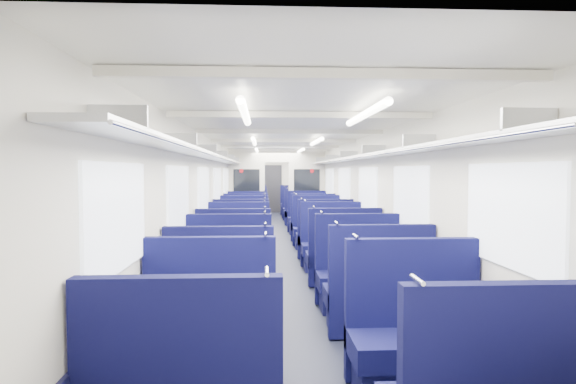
# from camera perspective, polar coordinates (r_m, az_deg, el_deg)

# --- Properties ---
(floor) EXTENTS (2.80, 18.00, 0.01)m
(floor) POSITION_cam_1_polar(r_m,az_deg,el_deg) (10.91, -0.94, -6.63)
(floor) COLOR black
(floor) RESTS_ON ground
(ceiling) EXTENTS (2.80, 18.00, 0.01)m
(ceiling) POSITION_cam_1_polar(r_m,az_deg,el_deg) (10.79, -0.95, 5.79)
(ceiling) COLOR white
(ceiling) RESTS_ON wall_left
(wall_left) EXTENTS (0.02, 18.00, 2.35)m
(wall_left) POSITION_cam_1_polar(r_m,az_deg,el_deg) (10.83, -8.37, -0.47)
(wall_left) COLOR silver
(wall_left) RESTS_ON floor
(dado_left) EXTENTS (0.03, 17.90, 0.70)m
(dado_left) POSITION_cam_1_polar(r_m,az_deg,el_deg) (10.90, -8.27, -4.81)
(dado_left) COLOR #101138
(dado_left) RESTS_ON floor
(wall_right) EXTENTS (0.02, 18.00, 2.35)m
(wall_right) POSITION_cam_1_polar(r_m,az_deg,el_deg) (10.93, 6.41, -0.44)
(wall_right) COLOR silver
(wall_right) RESTS_ON floor
(dado_right) EXTENTS (0.03, 17.90, 0.70)m
(dado_right) POSITION_cam_1_polar(r_m,az_deg,el_deg) (11.00, 6.31, -4.73)
(dado_right) COLOR #101138
(dado_right) RESTS_ON floor
(wall_far) EXTENTS (2.80, 0.02, 2.35)m
(wall_far) POSITION_cam_1_polar(r_m,az_deg,el_deg) (19.78, -1.87, 0.90)
(wall_far) COLOR silver
(wall_far) RESTS_ON floor
(luggage_rack_left) EXTENTS (0.36, 17.40, 0.18)m
(luggage_rack_left) POSITION_cam_1_polar(r_m,az_deg,el_deg) (10.80, -7.41, 3.76)
(luggage_rack_left) COLOR #B2B5BA
(luggage_rack_left) RESTS_ON wall_left
(luggage_rack_right) EXTENTS (0.36, 17.40, 0.18)m
(luggage_rack_right) POSITION_cam_1_polar(r_m,az_deg,el_deg) (10.88, 5.46, 3.76)
(luggage_rack_right) COLOR #B2B5BA
(luggage_rack_right) RESTS_ON wall_right
(windows) EXTENTS (2.78, 15.60, 0.75)m
(windows) POSITION_cam_1_polar(r_m,az_deg,el_deg) (10.32, -0.86, 0.77)
(windows) COLOR white
(windows) RESTS_ON wall_left
(ceiling_fittings) EXTENTS (2.70, 16.06, 0.11)m
(ceiling_fittings) POSITION_cam_1_polar(r_m,az_deg,el_deg) (10.52, -0.90, 5.54)
(ceiling_fittings) COLOR silver
(ceiling_fittings) RESTS_ON ceiling
(end_door) EXTENTS (0.75, 0.06, 2.00)m
(end_door) POSITION_cam_1_polar(r_m,az_deg,el_deg) (19.72, -1.87, 0.39)
(end_door) COLOR black
(end_door) RESTS_ON floor
(bulkhead) EXTENTS (2.80, 0.10, 2.35)m
(bulkhead) POSITION_cam_1_polar(r_m,az_deg,el_deg) (13.66, -1.38, 0.41)
(bulkhead) COLOR silver
(bulkhead) RESTS_ON floor
(seat_2) EXTENTS (1.10, 0.61, 1.22)m
(seat_2) POSITION_cam_1_polar(r_m,az_deg,el_deg) (4.03, -9.64, -17.25)
(seat_2) COLOR #0E0F43
(seat_2) RESTS_ON floor
(seat_3) EXTENTS (1.10, 0.61, 1.22)m
(seat_3) POSITION_cam_1_polar(r_m,az_deg,el_deg) (4.03, 15.41, -17.31)
(seat_3) COLOR #0E0F43
(seat_3) RESTS_ON floor
(seat_4) EXTENTS (1.10, 0.61, 1.22)m
(seat_4) POSITION_cam_1_polar(r_m,az_deg,el_deg) (5.03, -8.21, -13.19)
(seat_4) COLOR #0E0F43
(seat_4) RESTS_ON floor
(seat_5) EXTENTS (1.10, 0.61, 1.22)m
(seat_5) POSITION_cam_1_polar(r_m,az_deg,el_deg) (5.21, 10.83, -12.65)
(seat_5) COLOR #0E0F43
(seat_5) RESTS_ON floor
(seat_6) EXTENTS (1.10, 0.61, 1.22)m
(seat_6) POSITION_cam_1_polar(r_m,az_deg,el_deg) (6.04, -7.29, -10.52)
(seat_6) COLOR #0E0F43
(seat_6) RESTS_ON floor
(seat_7) EXTENTS (1.10, 0.61, 1.22)m
(seat_7) POSITION_cam_1_polar(r_m,az_deg,el_deg) (6.10, 8.68, -10.38)
(seat_7) COLOR #0E0F43
(seat_7) RESTS_ON floor
(seat_8) EXTENTS (1.10, 0.61, 1.22)m
(seat_8) POSITION_cam_1_polar(r_m,az_deg,el_deg) (7.17, -6.59, -8.43)
(seat_8) COLOR #0E0F43
(seat_8) RESTS_ON floor
(seat_9) EXTENTS (1.10, 0.61, 1.22)m
(seat_9) POSITION_cam_1_polar(r_m,az_deg,el_deg) (7.28, 6.72, -8.26)
(seat_9) COLOR #0E0F43
(seat_9) RESTS_ON floor
(seat_10) EXTENTS (1.10, 0.61, 1.22)m
(seat_10) POSITION_cam_1_polar(r_m,az_deg,el_deg) (8.36, -6.06, -6.85)
(seat_10) COLOR #0E0F43
(seat_10) RESTS_ON floor
(seat_11) EXTENTS (1.10, 0.61, 1.22)m
(seat_11) POSITION_cam_1_polar(r_m,az_deg,el_deg) (8.41, 5.37, -6.79)
(seat_11) COLOR #0E0F43
(seat_11) RESTS_ON floor
(seat_12) EXTENTS (1.10, 0.61, 1.22)m
(seat_12) POSITION_cam_1_polar(r_m,az_deg,el_deg) (9.48, -5.69, -5.74)
(seat_12) COLOR #0E0F43
(seat_12) RESTS_ON floor
(seat_13) EXTENTS (1.10, 0.61, 1.22)m
(seat_13) POSITION_cam_1_polar(r_m,az_deg,el_deg) (9.46, 4.43, -5.75)
(seat_13) COLOR #0E0F43
(seat_13) RESTS_ON floor
(seat_14) EXTENTS (1.10, 0.61, 1.22)m
(seat_14) POSITION_cam_1_polar(r_m,az_deg,el_deg) (10.61, -5.40, -4.85)
(seat_14) COLOR #0E0F43
(seat_14) RESTS_ON floor
(seat_15) EXTENTS (1.10, 0.61, 1.22)m
(seat_15) POSITION_cam_1_polar(r_m,az_deg,el_deg) (10.71, 3.55, -4.77)
(seat_15) COLOR #0E0F43
(seat_15) RESTS_ON floor
(seat_16) EXTENTS (1.10, 0.61, 1.22)m
(seat_16) POSITION_cam_1_polar(r_m,az_deg,el_deg) (11.88, -5.14, -4.06)
(seat_16) COLOR #0E0F43
(seat_16) RESTS_ON floor
(seat_17) EXTENTS (1.10, 0.61, 1.22)m
(seat_17) POSITION_cam_1_polar(r_m,az_deg,el_deg) (11.72, 2.98, -4.14)
(seat_17) COLOR #0E0F43
(seat_17) RESTS_ON floor
(seat_18) EXTENTS (1.10, 0.61, 1.22)m
(seat_18) POSITION_cam_1_polar(r_m,az_deg,el_deg) (12.82, -4.98, -3.57)
(seat_18) COLOR #0E0F43
(seat_18) RESTS_ON floor
(seat_19) EXTENTS (1.10, 0.61, 1.22)m
(seat_19) POSITION_cam_1_polar(r_m,az_deg,el_deg) (13.09, 2.35, -3.44)
(seat_19) COLOR #0E0F43
(seat_19) RESTS_ON floor
(seat_20) EXTENTS (1.10, 0.61, 1.22)m
(seat_20) POSITION_cam_1_polar(r_m,az_deg,el_deg) (15.03, -4.68, -2.67)
(seat_20) COLOR #0E0F43
(seat_20) RESTS_ON floor
(seat_21) EXTENTS (1.10, 0.61, 1.22)m
(seat_21) POSITION_cam_1_polar(r_m,az_deg,el_deg) (15.05, 1.65, -2.66)
(seat_21) COLOR #0E0F43
(seat_21) RESTS_ON floor
(seat_22) EXTENTS (1.10, 0.61, 1.22)m
(seat_22) POSITION_cam_1_polar(r_m,az_deg,el_deg) (16.22, -4.56, -2.29)
(seat_22) COLOR #0E0F43
(seat_22) RESTS_ON floor
(seat_23) EXTENTS (1.10, 0.61, 1.22)m
(seat_23) POSITION_cam_1_polar(r_m,az_deg,el_deg) (16.27, 1.30, -2.27)
(seat_23) COLOR #0E0F43
(seat_23) RESTS_ON floor
(seat_24) EXTENTS (1.10, 0.61, 1.22)m
(seat_24) POSITION_cam_1_polar(r_m,az_deg,el_deg) (17.24, -4.46, -2.00)
(seat_24) COLOR #0E0F43
(seat_24) RESTS_ON floor
(seat_25) EXTENTS (1.10, 0.61, 1.22)m
(seat_25) POSITION_cam_1_polar(r_m,az_deg,el_deg) (17.29, 1.05, -1.98)
(seat_25) COLOR #0E0F43
(seat_25) RESTS_ON floor
(seat_26) EXTENTS (1.10, 0.61, 1.22)m
(seat_26) POSITION_cam_1_polar(r_m,az_deg,el_deg) (18.30, -4.38, -1.74)
(seat_26) COLOR #0E0F43
(seat_26) RESTS_ON floor
(seat_27) EXTENTS (1.10, 0.61, 1.22)m
(seat_27) POSITION_cam_1_polar(r_m,az_deg,el_deg) (18.49, 0.79, -1.69)
(seat_27) COLOR #0E0F43
(seat_27) RESTS_ON floor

